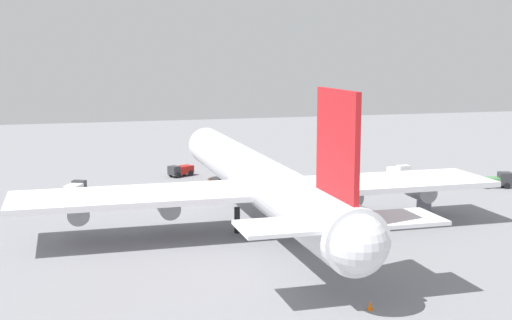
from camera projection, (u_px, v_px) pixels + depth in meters
ground_plane at (256, 225)px, 88.32m from camera, size 275.97×275.97×0.00m
cargo_airplane at (257, 179)px, 86.92m from camera, size 68.99×60.02×18.79m
fuel_truck at (399, 171)px, 120.94m from camera, size 5.29×2.49×2.47m
pushback_tractor at (497, 180)px, 112.49m from camera, size 3.79×5.64×2.50m
cargo_loader at (181, 170)px, 122.44m from camera, size 3.99×4.94×2.03m
baggage_tug at (76, 188)px, 106.63m from camera, size 4.50×3.69×2.05m
cargo_container_aft at (424, 205)px, 95.52m from camera, size 3.15×2.97×1.96m
safety_cone_nose at (210, 179)px, 117.94m from camera, size 0.49×0.49×0.70m
safety_cone_tail at (370, 306)px, 59.14m from camera, size 0.55×0.55×0.78m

